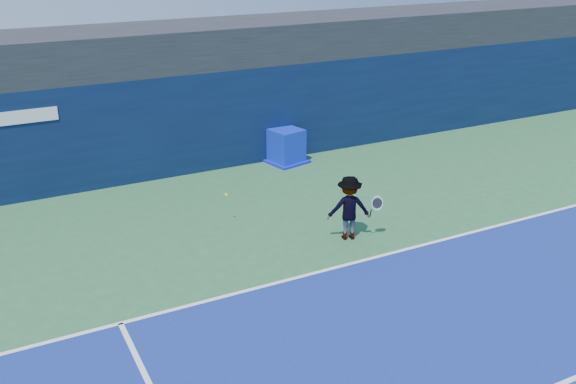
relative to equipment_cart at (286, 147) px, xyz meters
name	(u,v)px	position (x,y,z in m)	size (l,w,h in m)	color
ground	(435,336)	(-1.88, -9.65, -0.49)	(80.00, 80.00, 0.00)	#2C6337
baseline	(347,265)	(-1.88, -6.65, -0.48)	(24.00, 0.10, 0.01)	white
stadium_band	(205,43)	(-1.88, 1.85, 3.11)	(36.00, 3.00, 1.20)	black
back_wall_assembly	(219,117)	(-1.89, 0.85, 1.01)	(36.00, 1.03, 3.00)	#091735
equipment_cart	(286,147)	(0.00, 0.00, 0.00)	(1.35, 1.35, 1.08)	#0D22B7
tennis_player	(349,208)	(-1.16, -5.51, 0.29)	(1.31, 0.89, 1.57)	white
tennis_ball	(226,195)	(-3.39, -3.36, 0.26)	(0.07, 0.07, 0.07)	yellow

